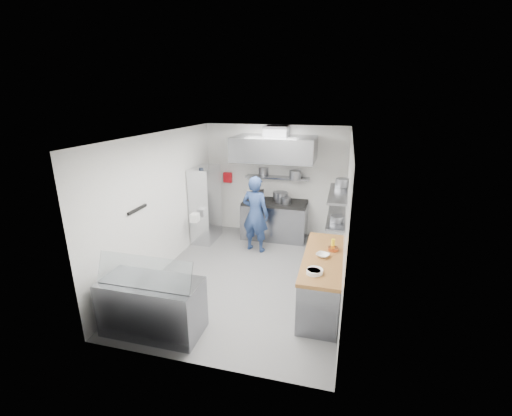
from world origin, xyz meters
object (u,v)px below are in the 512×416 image
(display_case, at_px, (152,306))
(wire_rack, at_px, (206,204))
(chef, at_px, (255,214))
(gas_range, at_px, (275,221))

(display_case, bearing_deg, wire_rack, 99.44)
(wire_rack, height_order, display_case, wire_rack)
(chef, bearing_deg, wire_rack, -1.01)
(display_case, bearing_deg, gas_range, 75.76)
(gas_range, height_order, chef, chef)
(chef, relative_size, display_case, 1.19)
(chef, xyz_separation_m, display_case, (-0.76, -3.23, -0.46))
(gas_range, xyz_separation_m, chef, (-0.28, -0.87, 0.44))
(wire_rack, relative_size, display_case, 1.23)
(gas_range, relative_size, wire_rack, 0.86)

